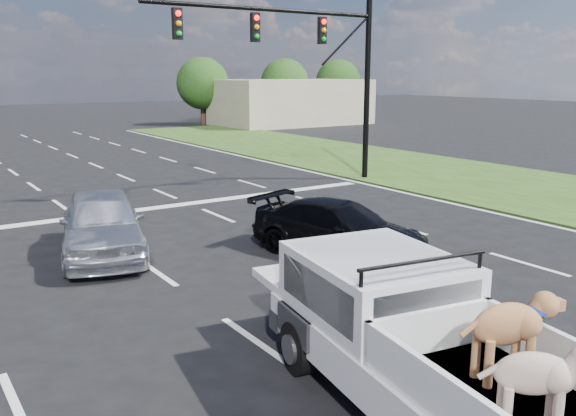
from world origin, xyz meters
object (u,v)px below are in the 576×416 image
(black_coupe, at_px, (340,229))
(pickup_truck, at_px, (421,344))
(silver_sedan, at_px, (102,223))
(traffic_signal, at_px, (317,56))

(black_coupe, bearing_deg, pickup_truck, -138.05)
(pickup_truck, xyz_separation_m, silver_sedan, (-1.12, 8.86, -0.18))
(pickup_truck, bearing_deg, black_coupe, 69.24)
(pickup_truck, bearing_deg, traffic_signal, 67.60)
(traffic_signal, xyz_separation_m, silver_sedan, (-9.47, -4.58, -3.97))
(pickup_truck, relative_size, silver_sedan, 1.26)
(silver_sedan, bearing_deg, black_coupe, -19.53)
(silver_sedan, relative_size, black_coupe, 1.01)
(traffic_signal, relative_size, silver_sedan, 2.06)
(traffic_signal, distance_m, black_coupe, 10.03)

